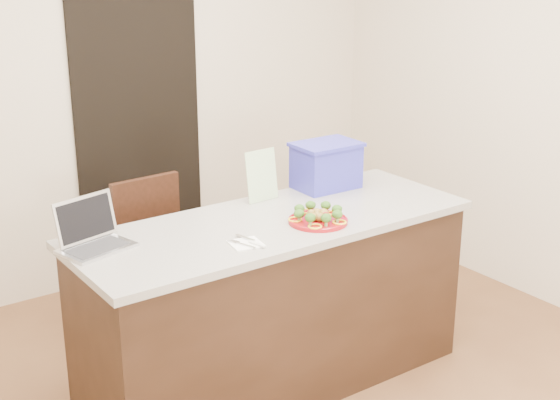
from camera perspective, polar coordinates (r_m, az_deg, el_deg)
room_shell at (r=3.51m, az=1.90°, el=8.19°), size 4.00×4.00×4.00m
doorway at (r=5.36m, az=-10.25°, el=4.76°), size 0.90×0.02×2.00m
island at (r=4.07m, az=-0.42°, el=-7.51°), size 2.06×0.76×0.92m
plate at (r=3.85m, az=2.80°, el=-1.49°), size 0.30×0.30×0.02m
meatballs at (r=3.84m, az=2.87°, el=-1.10°), size 0.12×0.12×0.04m
broccoli at (r=3.84m, az=2.81°, el=-0.84°), size 0.25×0.25×0.04m
pepper_rings at (r=3.85m, az=2.80°, el=-1.35°), size 0.29×0.29×0.01m
napkin at (r=3.59m, az=-2.51°, el=-3.21°), size 0.16×0.16×0.01m
fork at (r=3.58m, az=-2.85°, el=-3.15°), size 0.05×0.15×0.00m
knife at (r=3.58m, az=-1.94°, el=-3.10°), size 0.04×0.21×0.01m
yogurt_bottle at (r=3.80m, az=3.35°, el=-1.52°), size 0.03×0.03×0.07m
laptop at (r=3.64m, az=-13.64°, el=-2.43°), size 0.36×0.32×0.22m
leaflet at (r=4.14m, az=-1.35°, el=1.80°), size 0.20×0.05×0.27m
blue_box at (r=4.36m, az=3.39°, el=2.56°), size 0.37×0.27×0.26m
chair at (r=4.55m, az=-9.04°, el=-3.69°), size 0.44×0.44×0.96m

